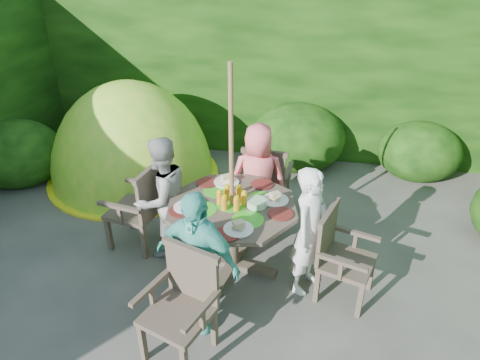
% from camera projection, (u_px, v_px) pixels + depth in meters
% --- Properties ---
extents(ground, '(60.00, 60.00, 0.00)m').
position_uv_depth(ground, '(202.00, 309.00, 4.09)').
color(ground, '#44423D').
rests_on(ground, ground).
extents(hedge_enclosure, '(9.00, 9.00, 2.50)m').
position_uv_depth(hedge_enclosure, '(232.00, 135.00, 4.62)').
color(hedge_enclosure, black).
rests_on(hedge_enclosure, ground).
extents(patio_table, '(1.57, 1.57, 0.95)m').
position_uv_depth(patio_table, '(232.00, 215.00, 4.31)').
color(patio_table, '#3D3228').
rests_on(patio_table, ground).
extents(parasol_pole, '(0.05, 0.05, 2.20)m').
position_uv_depth(parasol_pole, '(232.00, 177.00, 4.10)').
color(parasol_pole, brown).
rests_on(parasol_pole, ground).
extents(garden_chair_right, '(0.61, 0.65, 0.89)m').
position_uv_depth(garden_chair_right, '(340.00, 254.00, 4.06)').
color(garden_chair_right, '#3D3228').
rests_on(garden_chair_right, ground).
extents(garden_chair_left, '(0.60, 0.65, 0.97)m').
position_uv_depth(garden_chair_left, '(141.00, 206.00, 4.73)').
color(garden_chair_left, '#3D3228').
rests_on(garden_chair_left, ground).
extents(garden_chair_back, '(0.60, 0.54, 0.94)m').
position_uv_depth(garden_chair_back, '(266.00, 180.00, 5.28)').
color(garden_chair_back, '#3D3228').
rests_on(garden_chair_back, ground).
extents(garden_chair_front, '(0.68, 0.63, 0.92)m').
position_uv_depth(garden_chair_front, '(183.00, 303.00, 3.49)').
color(garden_chair_front, '#3D3228').
rests_on(garden_chair_front, ground).
extents(child_right, '(0.49, 0.57, 1.34)m').
position_uv_depth(child_right, '(310.00, 232.00, 4.05)').
color(child_right, white).
rests_on(child_right, ground).
extents(child_left, '(0.78, 0.84, 1.37)m').
position_uv_depth(child_left, '(163.00, 198.00, 4.55)').
color(child_left, '#A0A19C').
rests_on(child_left, ground).
extents(child_back, '(0.71, 0.51, 1.34)m').
position_uv_depth(child_back, '(258.00, 179.00, 4.96)').
color(child_back, '#FF6970').
rests_on(child_back, ground).
extents(child_front, '(0.86, 0.53, 1.37)m').
position_uv_depth(child_front, '(197.00, 261.00, 3.65)').
color(child_front, '#54C4B7').
rests_on(child_front, ground).
extents(dome_tent, '(2.49, 2.49, 2.85)m').
position_uv_depth(dome_tent, '(135.00, 175.00, 6.43)').
color(dome_tent, '#71D328').
rests_on(dome_tent, ground).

